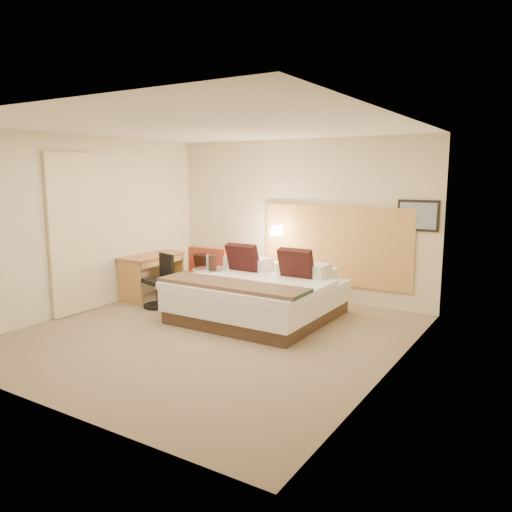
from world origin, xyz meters
The scene contains 20 objects.
floor centered at (0.00, 0.00, -0.01)m, with size 4.80×5.00×0.02m, color #7E6C55.
ceiling centered at (0.00, 0.00, 2.71)m, with size 4.80×5.00×0.02m, color white.
wall_back centered at (0.00, 2.51, 1.35)m, with size 4.80×0.02×2.70m, color beige.
wall_front centered at (0.00, -2.51, 1.35)m, with size 4.80×0.02×2.70m, color beige.
wall_left centered at (-2.41, 0.00, 1.35)m, with size 0.02×5.00×2.70m, color beige.
wall_right centered at (2.41, 0.00, 1.35)m, with size 0.02×5.00×2.70m, color beige.
headboard_panel centered at (0.70, 2.47, 0.95)m, with size 2.60×0.04×1.30m, color #BC8849.
art_frame centered at (2.02, 2.48, 1.50)m, with size 0.62×0.03×0.47m, color black.
art_canvas centered at (2.02, 2.46, 1.50)m, with size 0.54×0.01×0.39m, color gray.
lamp_arm centered at (-0.35, 2.42, 1.15)m, with size 0.02×0.02×0.12m, color white.
lamp_shade centered at (-0.35, 2.36, 1.15)m, with size 0.15×0.15×0.15m, color #FFEDC6.
curtain centered at (-2.36, -0.25, 1.22)m, with size 0.06×0.90×2.42m, color beige.
bottle_a centered at (-0.97, 1.22, 0.72)m, with size 0.07×0.07×0.22m, color #8FB3DD.
bottle_b centered at (-0.85, 1.18, 0.72)m, with size 0.07×0.07×0.22m, color #96C8E9.
menu_folder centered at (-0.78, 1.08, 0.73)m, with size 0.14×0.05×0.24m, color #3D2419.
bed centered at (0.12, 1.02, 0.34)m, with size 2.19×2.09×1.05m.
lounge_chair centered at (-1.49, 1.70, 0.32)m, with size 0.82×0.73×0.81m.
side_table centered at (-0.89, 1.14, 0.34)m, with size 0.71×0.71×0.61m.
desk centered at (-2.11, 1.14, 0.58)m, with size 0.59×1.20×0.74m.
desk_chair centered at (-1.54, 0.70, 0.35)m, with size 0.58×0.58×0.84m.
Camera 1 is at (3.88, -5.14, 2.11)m, focal length 35.00 mm.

